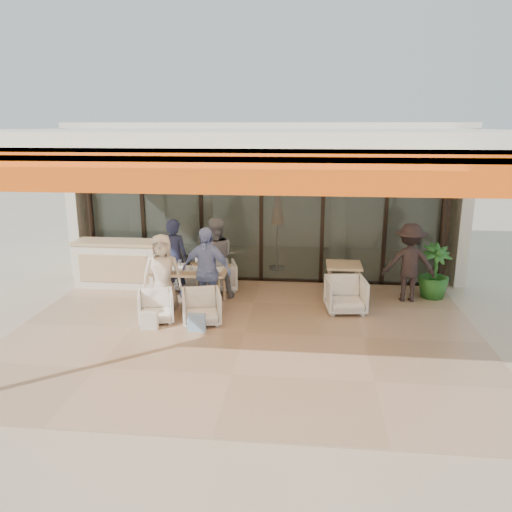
{
  "coord_description": "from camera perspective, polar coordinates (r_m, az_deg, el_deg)",
  "views": [
    {
      "loc": [
        1.01,
        -7.87,
        3.46
      ],
      "look_at": [
        0.1,
        0.9,
        1.15
      ],
      "focal_mm": 35.0,
      "sensor_mm": 36.0,
      "label": 1
    }
  ],
  "objects": [
    {
      "name": "diner_navy",
      "position": [
        10.35,
        -9.28,
        -0.25
      ],
      "size": [
        0.68,
        0.54,
        1.65
      ],
      "primitive_type": "imported",
      "rotation": [
        0.0,
        0.0,
        2.89
      ],
      "color": "#181E36",
      "rests_on": "ground"
    },
    {
      "name": "chair_near_right",
      "position": [
        9.0,
        -6.27,
        -5.65
      ],
      "size": [
        0.81,
        0.78,
        0.69
      ],
      "primitive_type": "imported",
      "rotation": [
        0.0,
        0.0,
        0.27
      ],
      "color": "white",
      "rests_on": "ground"
    },
    {
      "name": "host_counter",
      "position": [
        11.34,
        -15.47,
        -0.82
      ],
      "size": [
        1.85,
        0.65,
        1.04
      ],
      "color": "silver",
      "rests_on": "ground"
    },
    {
      "name": "chair_far_right",
      "position": [
        10.77,
        -4.16,
        -2.14
      ],
      "size": [
        0.83,
        0.8,
        0.7
      ],
      "primitive_type": "imported",
      "rotation": [
        0.0,
        0.0,
        3.42
      ],
      "color": "white",
      "rests_on": "ground"
    },
    {
      "name": "diner_periwinkle",
      "position": [
        9.31,
        -5.71,
        -1.75
      ],
      "size": [
        1.05,
        0.63,
        1.67
      ],
      "primitive_type": "imported",
      "rotation": [
        0.0,
        0.0,
        -0.24
      ],
      "color": "#788CC8",
      "rests_on": "ground"
    },
    {
      "name": "side_table",
      "position": [
        10.28,
        10.0,
        -1.48
      ],
      "size": [
        0.7,
        0.7,
        0.74
      ],
      "color": "#D1B17F",
      "rests_on": "ground"
    },
    {
      "name": "tote_bag_cream",
      "position": [
        8.92,
        -12.1,
        -7.3
      ],
      "size": [
        0.3,
        0.1,
        0.34
      ],
      "primitive_type": "cube",
      "color": "silver",
      "rests_on": "ground"
    },
    {
      "name": "standing_woman",
      "position": [
        10.4,
        17.1,
        -0.78
      ],
      "size": [
        1.05,
        0.62,
        1.61
      ],
      "primitive_type": "imported",
      "rotation": [
        0.0,
        0.0,
        3.12
      ],
      "color": "black",
      "rests_on": "ground"
    },
    {
      "name": "potted_palm",
      "position": [
        10.81,
        19.68,
        -1.71
      ],
      "size": [
        0.78,
        0.78,
        1.14
      ],
      "primitive_type": "imported",
      "rotation": [
        0.0,
        0.0,
        0.26
      ],
      "color": "#1E5919",
      "rests_on": "ground"
    },
    {
      "name": "diner_grey",
      "position": [
        10.16,
        -4.7,
        -0.3
      ],
      "size": [
        0.98,
        0.87,
        1.68
      ],
      "primitive_type": "imported",
      "rotation": [
        0.0,
        0.0,
        3.47
      ],
      "color": "slate",
      "rests_on": "ground"
    },
    {
      "name": "terrace_structure",
      "position": [
        7.67,
        -1.69,
        13.11
      ],
      "size": [
        8.0,
        6.0,
        3.4
      ],
      "color": "silver",
      "rests_on": "ground"
    },
    {
      "name": "terrace_floor",
      "position": [
        8.65,
        -1.29,
        -8.86
      ],
      "size": [
        8.0,
        6.0,
        0.01
      ],
      "primitive_type": "cube",
      "color": "tan",
      "rests_on": "ground"
    },
    {
      "name": "dining_table",
      "position": [
        9.87,
        -7.58,
        -1.76
      ],
      "size": [
        1.5,
        0.9,
        0.93
      ],
      "color": "#D1B17F",
      "rests_on": "ground"
    },
    {
      "name": "tote_bag_blue",
      "position": [
        8.7,
        -6.79,
        -7.63
      ],
      "size": [
        0.3,
        0.1,
        0.34
      ],
      "primitive_type": "cube",
      "color": "#99BFD8",
      "rests_on": "ground"
    },
    {
      "name": "interior_block",
      "position": [
        13.28,
        1.6,
        9.37
      ],
      "size": [
        9.05,
        3.62,
        3.52
      ],
      "color": "silver",
      "rests_on": "ground"
    },
    {
      "name": "side_chair",
      "position": [
        9.64,
        10.22,
        -4.23
      ],
      "size": [
        0.8,
        0.76,
        0.75
      ],
      "primitive_type": "imported",
      "rotation": [
        0.0,
        0.0,
        0.12
      ],
      "color": "white",
      "rests_on": "ground"
    },
    {
      "name": "chair_far_left",
      "position": [
        10.94,
        -8.5,
        -1.92
      ],
      "size": [
        0.83,
        0.79,
        0.73
      ],
      "primitive_type": "imported",
      "rotation": [
        0.0,
        0.0,
        3.35
      ],
      "color": "white",
      "rests_on": "ground"
    },
    {
      "name": "ground",
      "position": [
        8.65,
        -1.29,
        -8.89
      ],
      "size": [
        70.0,
        70.0,
        0.0
      ],
      "primitive_type": "plane",
      "color": "#C6B293",
      "rests_on": "ground"
    },
    {
      "name": "chair_near_left",
      "position": [
        9.22,
        -11.4,
        -5.55
      ],
      "size": [
        0.76,
        0.74,
        0.63
      ],
      "primitive_type": "imported",
      "rotation": [
        0.0,
        0.0,
        0.31
      ],
      "color": "white",
      "rests_on": "ground"
    },
    {
      "name": "diner_cream",
      "position": [
        9.54,
        -10.65,
        -2.03
      ],
      "size": [
        0.81,
        0.6,
        1.52
      ],
      "primitive_type": "imported",
      "rotation": [
        0.0,
        0.0,
        0.17
      ],
      "color": "beige",
      "rests_on": "ground"
    },
    {
      "name": "glass_storefront",
      "position": [
        11.07,
        0.61,
        5.01
      ],
      "size": [
        8.08,
        0.1,
        3.2
      ],
      "color": "#9EADA3",
      "rests_on": "ground"
    }
  ]
}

